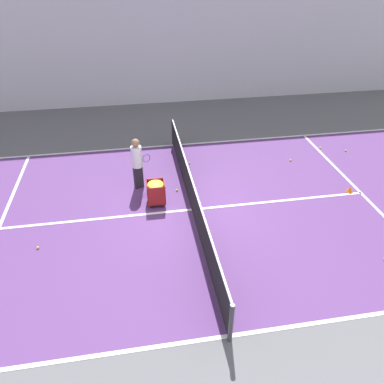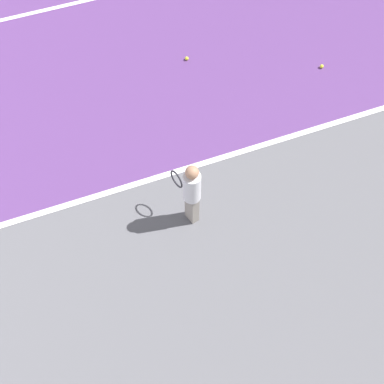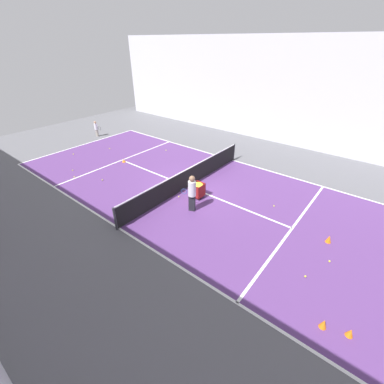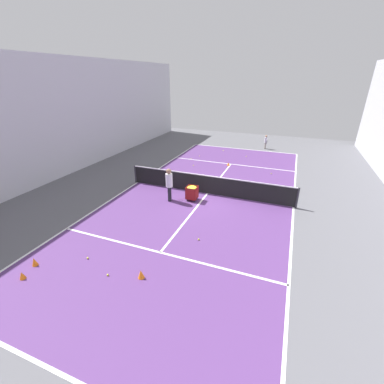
% 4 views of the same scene
% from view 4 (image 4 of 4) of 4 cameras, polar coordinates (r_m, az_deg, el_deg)
% --- Properties ---
extents(ground_plane, '(34.90, 34.90, 0.00)m').
position_cam_4_polar(ground_plane, '(14.51, 3.44, -0.36)').
color(ground_plane, '#5B5B60').
extents(court_playing_area, '(9.17, 20.70, 0.00)m').
position_cam_4_polar(court_playing_area, '(14.51, 3.44, -0.35)').
color(court_playing_area, '#563370').
rests_on(court_playing_area, ground).
extents(line_baseline_near, '(9.17, 0.10, 0.00)m').
position_cam_4_polar(line_baseline_near, '(24.04, 11.25, 9.35)').
color(line_baseline_near, white).
rests_on(line_baseline_near, ground).
extents(line_baseline_far, '(9.17, 0.10, 0.00)m').
position_cam_4_polar(line_baseline_far, '(7.58, -26.84, -32.52)').
color(line_baseline_far, white).
rests_on(line_baseline_far, ground).
extents(line_sideline_left, '(0.10, 20.70, 0.00)m').
position_cam_4_polar(line_sideline_left, '(13.97, 21.63, -3.18)').
color(line_sideline_left, white).
rests_on(line_sideline_left, ground).
extents(line_sideline_right, '(0.10, 20.70, 0.00)m').
position_cam_4_polar(line_sideline_right, '(16.37, -12.00, 2.11)').
color(line_sideline_right, white).
rests_on(line_sideline_right, ground).
extents(line_service_near, '(9.17, 0.10, 0.00)m').
position_cam_4_polar(line_service_near, '(19.65, 8.65, 6.16)').
color(line_service_near, white).
rests_on(line_service_near, ground).
extents(line_service_far, '(9.17, 0.10, 0.00)m').
position_cam_4_polar(line_service_far, '(9.99, -7.06, -13.19)').
color(line_service_far, white).
rests_on(line_service_far, ground).
extents(line_centre_service, '(0.10, 11.38, 0.00)m').
position_cam_4_polar(line_centre_service, '(14.51, 3.44, -0.34)').
color(line_centre_service, white).
rests_on(line_centre_service, ground).
extents(hall_enclosure_right, '(0.15, 31.20, 7.24)m').
position_cam_4_polar(hall_enclosure_right, '(18.77, -26.90, 14.41)').
color(hall_enclosure_right, silver).
rests_on(hall_enclosure_right, ground).
extents(tennis_net, '(9.47, 0.10, 1.10)m').
position_cam_4_polar(tennis_net, '(14.28, 3.50, 1.70)').
color(tennis_net, '#2D2D33').
rests_on(tennis_net, ground).
extents(player_near_baseline, '(0.33, 0.57, 1.24)m').
position_cam_4_polar(player_near_baseline, '(24.47, 16.07, 10.84)').
color(player_near_baseline, gray).
rests_on(player_near_baseline, ground).
extents(coach_at_net, '(0.48, 0.68, 1.79)m').
position_cam_4_polar(coach_at_net, '(13.34, -5.09, 2.09)').
color(coach_at_net, black).
rests_on(coach_at_net, ground).
extents(ball_cart, '(0.56, 0.55, 0.79)m').
position_cam_4_polar(ball_cart, '(13.53, -0.00, 0.36)').
color(ball_cart, maroon).
rests_on(ball_cart, ground).
extents(training_cone_0, '(0.20, 0.20, 0.30)m').
position_cam_4_polar(training_cone_0, '(10.79, -31.61, -13.06)').
color(training_cone_0, orange).
rests_on(training_cone_0, ground).
extents(training_cone_1, '(0.20, 0.20, 0.26)m').
position_cam_4_polar(training_cone_1, '(10.40, -33.58, -15.18)').
color(training_cone_1, orange).
rests_on(training_cone_1, ground).
extents(training_cone_2, '(0.23, 0.23, 0.20)m').
position_cam_4_polar(training_cone_2, '(19.31, 8.09, 6.18)').
color(training_cone_2, orange).
rests_on(training_cone_2, ground).
extents(training_cone_3, '(0.22, 0.22, 0.31)m').
position_cam_4_polar(training_cone_3, '(8.96, -11.26, -17.44)').
color(training_cone_3, orange).
rests_on(training_cone_3, ground).
extents(tennis_ball_0, '(0.07, 0.07, 0.07)m').
position_cam_4_polar(tennis_ball_0, '(9.39, -18.23, -17.10)').
color(tennis_ball_0, yellow).
rests_on(tennis_ball_0, ground).
extents(tennis_ball_1, '(0.07, 0.07, 0.07)m').
position_cam_4_polar(tennis_ball_1, '(23.14, 6.98, 9.14)').
color(tennis_ball_1, yellow).
rests_on(tennis_ball_1, ground).
extents(tennis_ball_2, '(0.07, 0.07, 0.07)m').
position_cam_4_polar(tennis_ball_2, '(20.68, -0.22, 7.46)').
color(tennis_ball_2, yellow).
rests_on(tennis_ball_2, ground).
extents(tennis_ball_3, '(0.07, 0.07, 0.07)m').
position_cam_4_polar(tennis_ball_3, '(15.87, -6.19, 1.92)').
color(tennis_ball_3, yellow).
rests_on(tennis_ball_3, ground).
extents(tennis_ball_4, '(0.07, 0.07, 0.07)m').
position_cam_4_polar(tennis_ball_4, '(18.21, 17.19, 3.95)').
color(tennis_ball_4, yellow).
rests_on(tennis_ball_4, ground).
extents(tennis_ball_5, '(0.07, 0.07, 0.07)m').
position_cam_4_polar(tennis_ball_5, '(21.34, 1.68, 7.99)').
color(tennis_ball_5, yellow).
rests_on(tennis_ball_5, ground).
extents(tennis_ball_6, '(0.07, 0.07, 0.07)m').
position_cam_4_polar(tennis_ball_6, '(21.71, 11.96, 7.76)').
color(tennis_ball_6, yellow).
rests_on(tennis_ball_6, ground).
extents(tennis_ball_7, '(0.07, 0.07, 0.07)m').
position_cam_4_polar(tennis_ball_7, '(14.57, -1.17, -0.04)').
color(tennis_ball_7, yellow).
rests_on(tennis_ball_7, ground).
extents(tennis_ball_8, '(0.07, 0.07, 0.07)m').
position_cam_4_polar(tennis_ball_8, '(18.99, 0.27, 5.90)').
color(tennis_ball_8, yellow).
rests_on(tennis_ball_8, ground).
extents(tennis_ball_9, '(0.07, 0.07, 0.07)m').
position_cam_4_polar(tennis_ball_9, '(10.34, -22.18, -13.43)').
color(tennis_ball_9, yellow).
rests_on(tennis_ball_9, ground).
extents(tennis_ball_10, '(0.07, 0.07, 0.07)m').
position_cam_4_polar(tennis_ball_10, '(10.55, 1.50, -10.48)').
color(tennis_ball_10, yellow).
rests_on(tennis_ball_10, ground).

